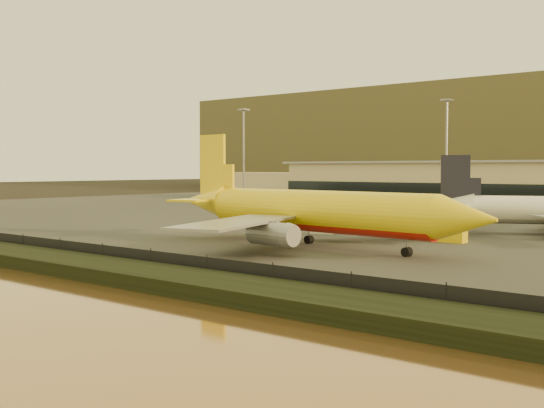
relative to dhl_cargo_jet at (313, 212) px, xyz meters
The scene contains 8 objects.
ground 16.33m from the dhl_cargo_jet, 95.43° to the right, with size 900.00×900.00×0.00m, color black.
embankment 32.81m from the dhl_cargo_jet, 92.60° to the right, with size 320.00×7.00×1.40m, color black.
tarmac 79.64m from the dhl_cargo_jet, 91.06° to the left, with size 320.00×220.00×0.20m, color #2D2D2D.
perimeter_fence 28.77m from the dhl_cargo_jet, 92.96° to the right, with size 300.00×0.05×2.20m, color black.
terminal_building 111.20m from the dhl_cargo_jet, 98.27° to the left, with size 202.00×25.00×12.60m.
dhl_cargo_jet is the anchor object (origin of this frame).
gse_vehicle_yellow 20.85m from the dhl_cargo_jet, 55.08° to the left, with size 4.43×1.99×1.99m, color yellow.
gse_vehicle_white 18.64m from the dhl_cargo_jet, 121.87° to the left, with size 3.90×1.75×1.75m, color white.
Camera 1 is at (55.02, -57.87, 10.67)m, focal length 45.00 mm.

